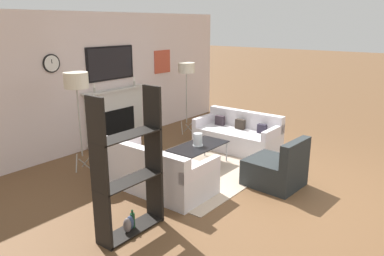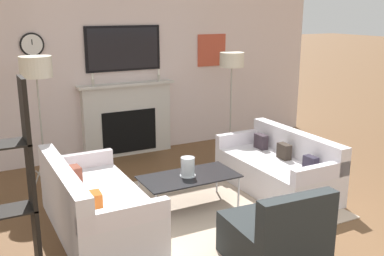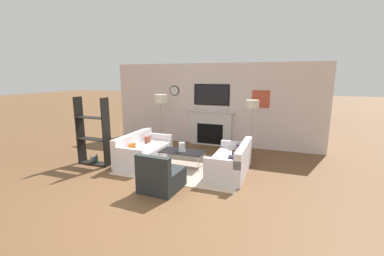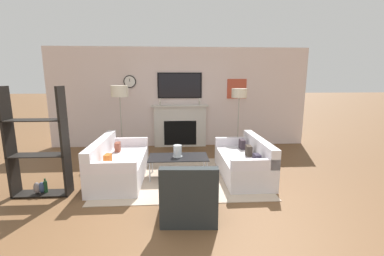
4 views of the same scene
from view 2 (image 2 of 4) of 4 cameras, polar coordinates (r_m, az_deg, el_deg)
The scene contains 9 objects.
fireplace_wall at distance 7.17m, azimuth -8.62°, elevation 6.36°, with size 7.10×0.28×2.70m.
area_rug at distance 5.39m, azimuth 0.49°, elevation -10.03°, with size 3.03×2.20×0.01m.
couch_left at distance 4.87m, azimuth -12.29°, elevation -9.72°, with size 0.86×1.76×0.76m.
couch_right at distance 5.91m, azimuth 10.91°, elevation -5.21°, with size 0.82×1.68×0.74m.
armchair at distance 4.24m, azimuth 10.53°, elevation -13.70°, with size 0.78×0.86×0.80m.
coffee_table at distance 5.23m, azimuth -0.36°, elevation -6.37°, with size 1.13×0.58×0.40m.
hurricane_candle at distance 5.19m, azimuth -0.55°, elevation -5.08°, with size 0.19×0.19×0.23m.
floor_lamp_left at distance 5.94m, azimuth -19.21°, elevation 7.12°, with size 0.40×0.40×1.72m.
floor_lamp_right at distance 6.98m, azimuth 5.07°, elevation 8.39°, with size 0.37×0.37×1.64m.
Camera 2 is at (-2.31, -2.48, 2.28)m, focal length 42.00 mm.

